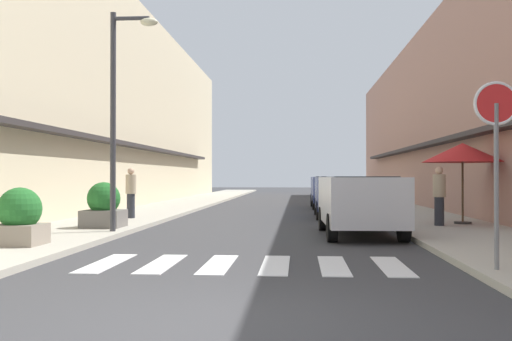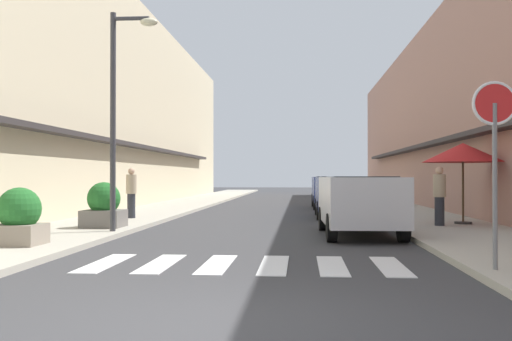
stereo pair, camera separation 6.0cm
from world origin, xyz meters
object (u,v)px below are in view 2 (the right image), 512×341
object	(u,v)px
parked_car_far	(332,188)
planter_corner	(19,218)
street_lamp	(120,98)
parked_car_near	(359,199)
planter_midblock	(104,207)
cafe_umbrella	(463,153)
round_street_sign	(495,125)
pedestrian_walking_near	(439,195)
parked_car_mid	(341,192)
pedestrian_walking_far	(131,192)

from	to	relation	value
parked_car_far	planter_corner	bearing A→B (deg)	-113.43
street_lamp	parked_car_near	bearing A→B (deg)	4.36
planter_midblock	parked_car_far	bearing A→B (deg)	60.94
parked_car_near	street_lamp	world-z (taller)	street_lamp
street_lamp	cafe_umbrella	xyz separation A→B (m)	(9.04, 2.97, -1.28)
cafe_umbrella	round_street_sign	bearing A→B (deg)	-102.05
parked_car_far	round_street_sign	world-z (taller)	round_street_sign
parked_car_far	street_lamp	size ratio (longest dim) A/B	0.80
street_lamp	cafe_umbrella	size ratio (longest dim) A/B	2.34
pedestrian_walking_near	parked_car_far	bearing A→B (deg)	-150.99
parked_car_near	parked_car_mid	distance (m)	6.52
parked_car_far	cafe_umbrella	xyz separation A→B (m)	(3.17, -10.13, 1.22)
parked_car_far	pedestrian_walking_near	distance (m)	11.07
street_lamp	pedestrian_walking_far	world-z (taller)	street_lamp
parked_car_far	round_street_sign	distance (m)	18.66
pedestrian_walking_far	round_street_sign	bearing A→B (deg)	-12.24
parked_car_near	round_street_sign	distance (m)	6.21
street_lamp	cafe_umbrella	bearing A→B (deg)	18.16
parked_car_mid	street_lamp	size ratio (longest dim) A/B	0.75
round_street_sign	planter_midblock	size ratio (longest dim) A/B	2.28
parked_car_far	cafe_umbrella	distance (m)	10.69
planter_midblock	pedestrian_walking_far	world-z (taller)	pedestrian_walking_far
cafe_umbrella	pedestrian_walking_near	size ratio (longest dim) A/B	1.42
parked_car_near	parked_car_far	world-z (taller)	same
parked_car_near	parked_car_far	distance (m)	12.65
street_lamp	pedestrian_walking_near	size ratio (longest dim) A/B	3.34
parked_car_mid	pedestrian_walking_near	world-z (taller)	pedestrian_walking_near
cafe_umbrella	pedestrian_walking_far	world-z (taller)	cafe_umbrella
parked_car_near	pedestrian_walking_far	xyz separation A→B (m)	(-6.92, 4.10, 0.05)
pedestrian_walking_near	parked_car_near	bearing A→B (deg)	-35.33
parked_car_far	pedestrian_walking_far	bearing A→B (deg)	-128.97
parked_car_far	pedestrian_walking_near	size ratio (longest dim) A/B	2.66
round_street_sign	street_lamp	bearing A→B (deg)	142.96
pedestrian_walking_near	pedestrian_walking_far	distance (m)	9.54
planter_corner	pedestrian_walking_far	size ratio (longest dim) A/B	0.70
parked_car_far	planter_corner	size ratio (longest dim) A/B	3.80
parked_car_mid	cafe_umbrella	world-z (taller)	cafe_umbrella
parked_car_near	round_street_sign	size ratio (longest dim) A/B	1.59
parked_car_near	planter_midblock	bearing A→B (deg)	174.37
parked_car_near	parked_car_far	size ratio (longest dim) A/B	1.01
planter_corner	pedestrian_walking_near	world-z (taller)	pedestrian_walking_near
parked_car_mid	street_lamp	xyz separation A→B (m)	(-5.88, -6.97, 2.50)
pedestrian_walking_near	pedestrian_walking_far	bearing A→B (deg)	-86.98
parked_car_near	pedestrian_walking_near	size ratio (longest dim) A/B	2.69
parked_car_near	parked_car_far	bearing A→B (deg)	90.00
cafe_umbrella	planter_corner	world-z (taller)	cafe_umbrella
cafe_umbrella	pedestrian_walking_far	bearing A→B (deg)	171.10
parked_car_far	parked_car_near	bearing A→B (deg)	-90.00
cafe_umbrella	planter_midblock	xyz separation A→B (m)	(-9.83, -1.86, -1.48)
parked_car_mid	cafe_umbrella	bearing A→B (deg)	-51.68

